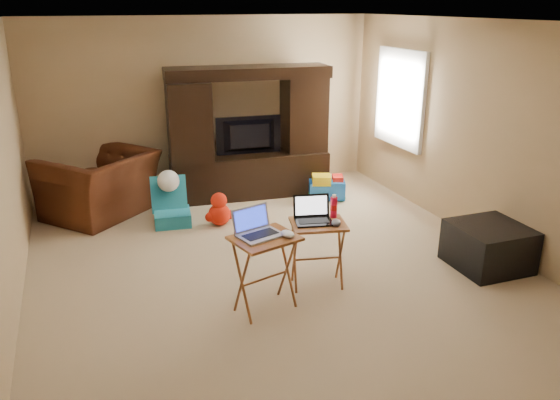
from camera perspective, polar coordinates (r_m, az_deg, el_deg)
name	(u,v)px	position (r m, az deg, el deg)	size (l,w,h in m)	color
floor	(273,263)	(5.94, -0.69, -6.65)	(5.50, 5.50, 0.00)	#D0B890
ceiling	(272,21)	(5.32, -0.81, 18.21)	(5.50, 5.50, 0.00)	silver
wall_back	(208,106)	(8.08, -7.58, 9.72)	(5.00, 5.00, 0.00)	tan
wall_front	(441,269)	(3.22, 16.52, -6.96)	(5.00, 5.00, 0.00)	tan
wall_right	(475,132)	(6.75, 19.74, 6.72)	(5.50, 5.50, 0.00)	tan
window_pane	(401,98)	(7.93, 12.54, 10.33)	(1.20, 1.20, 0.00)	white
window_frame	(400,98)	(7.92, 12.42, 10.33)	(0.06, 1.14, 1.34)	white
entertainment_center	(249,133)	(7.78, -3.26, 7.00)	(2.25, 0.56, 1.84)	black
television	(250,136)	(7.75, -3.16, 6.66)	(0.94, 0.12, 0.54)	black
recliner	(100,185)	(7.50, -18.28, 1.49)	(1.28, 1.12, 0.83)	#45220E
child_rocker	(172,202)	(6.99, -11.27, -0.19)	(0.45, 0.51, 0.60)	teal
plush_toy	(219,209)	(6.90, -6.37, -0.92)	(0.39, 0.33, 0.43)	red
push_toy	(327,187)	(7.79, 4.93, 1.39)	(0.51, 0.37, 0.38)	blue
ottoman	(488,246)	(6.20, 20.95, -4.54)	(0.72, 0.72, 0.46)	black
tray_table_left	(265,274)	(4.96, -1.57, -7.71)	(0.55, 0.44, 0.72)	#935723
tray_table_right	(317,255)	(5.38, 3.94, -5.71)	(0.52, 0.41, 0.67)	brown
laptop_left	(260,224)	(4.77, -2.08, -2.50)	(0.38, 0.31, 0.24)	#A3A4A8
laptop_right	(314,211)	(5.20, 3.56, -1.15)	(0.35, 0.29, 0.24)	black
mouse_left	(288,234)	(4.79, 0.81, -3.56)	(0.09, 0.15, 0.06)	white
mouse_right	(336,223)	(5.19, 5.89, -2.37)	(0.09, 0.14, 0.06)	#46464C
water_bottle	(334,207)	(5.35, 5.64, -0.77)	(0.07, 0.07, 0.21)	red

